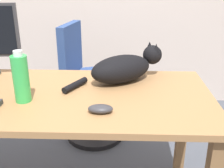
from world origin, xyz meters
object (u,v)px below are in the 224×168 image
(office_chair, at_px, (88,90))
(cat, at_px, (125,67))
(computer_mouse, at_px, (100,109))
(water_bottle, at_px, (21,78))

(office_chair, relative_size, cat, 1.79)
(computer_mouse, bearing_deg, office_chair, 100.20)
(water_bottle, bearing_deg, office_chair, 77.77)
(computer_mouse, height_order, water_bottle, water_bottle)
(cat, bearing_deg, office_chair, 114.89)
(computer_mouse, distance_m, water_bottle, 0.40)
(computer_mouse, xyz_separation_m, water_bottle, (-0.37, 0.11, 0.10))
(office_chair, bearing_deg, computer_mouse, -79.80)
(office_chair, xyz_separation_m, water_bottle, (-0.19, -0.90, 0.44))
(cat, xyz_separation_m, computer_mouse, (-0.11, -0.38, -0.06))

